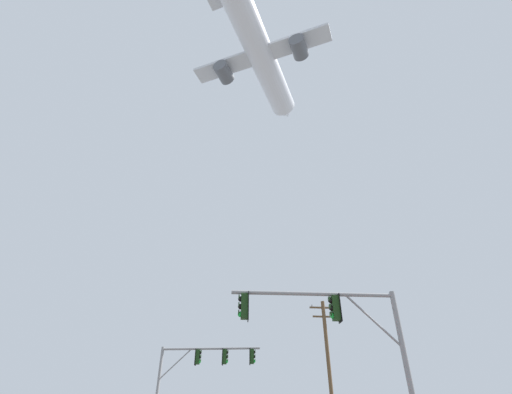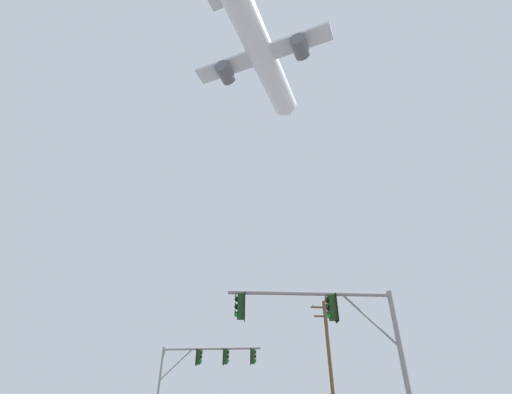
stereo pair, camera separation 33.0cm
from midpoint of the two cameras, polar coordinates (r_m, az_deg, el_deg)
signal_pole_near at (r=14.23m, az=13.41°, el=-19.71°), size 6.36×0.51×5.81m
signal_pole_far at (r=26.72m, az=-8.32°, el=-25.26°), size 6.76×1.28×5.77m
utility_pole at (r=29.65m, az=12.08°, el=-24.40°), size 2.20×0.28×9.59m
airplane at (r=60.54m, az=1.24°, el=21.54°), size 21.04×27.25×7.84m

